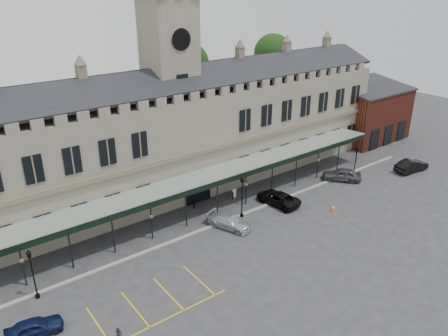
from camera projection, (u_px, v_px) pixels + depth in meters
ground at (261, 244)px, 42.65m from camera, size 140.00×140.00×0.00m
station_building at (174, 138)px, 51.72m from camera, size 60.00×10.36×17.30m
clock_tower at (171, 82)px, 49.14m from camera, size 5.60×5.60×24.80m
canopy at (216, 194)px, 47.16m from camera, size 50.00×4.10×4.30m
brick_annex at (368, 113)px, 69.25m from camera, size 12.40×8.36×9.23m
kerb at (227, 220)px, 46.66m from camera, size 60.00×0.40×0.12m
parking_markings at (138, 313)px, 33.83m from camera, size 16.00×6.00×0.01m
tree_behind_mid at (188, 65)px, 60.26m from camera, size 6.00×6.00×16.00m
tree_behind_right at (273, 54)px, 69.09m from camera, size 6.00×6.00×16.00m
lamp_post_left at (32, 270)px, 34.37m from camera, size 0.44×0.44×4.62m
lamp_post_mid at (242, 193)px, 46.38m from camera, size 0.46×0.46×4.88m
lamp_post_right at (356, 158)px, 56.51m from camera, size 0.40×0.40×4.20m
traffic_cone at (333, 208)px, 48.54m from camera, size 0.44×0.44×0.70m
sign_board at (234, 194)px, 51.38m from camera, size 0.65×0.13×1.12m
bollard_left at (194, 205)px, 49.02m from camera, size 0.16×0.16×0.90m
bollard_right at (233, 196)px, 51.11m from camera, size 0.16×0.16×0.92m
car_left_a at (34, 327)px, 31.49m from camera, size 4.21×2.22×1.36m
car_taxi at (229, 222)px, 45.19m from camera, size 3.61×5.17×1.39m
car_van at (278, 198)px, 49.90m from camera, size 3.14×5.58×1.47m
car_right_a at (342, 175)px, 55.71m from camera, size 4.67×4.85×1.64m
car_right_b at (411, 166)px, 58.35m from camera, size 5.19×2.31×1.65m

